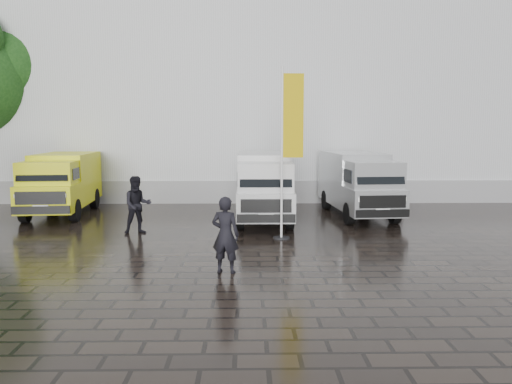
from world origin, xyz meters
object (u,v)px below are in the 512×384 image
at_px(person_front, 225,235).
at_px(person_tent, 137,205).
at_px(van_white, 263,187).
at_px(wheelie_bin, 395,194).
at_px(van_silver, 358,185).
at_px(van_yellow, 62,185).
at_px(flagpole, 288,144).

distance_m(person_front, person_tent, 5.29).
relative_size(van_white, wheelie_bin, 5.75).
bearing_deg(wheelie_bin, van_silver, -134.65).
relative_size(van_silver, person_front, 3.10).
xyz_separation_m(van_silver, person_front, (-4.68, -7.53, -0.30)).
xyz_separation_m(van_silver, person_tent, (-7.63, -3.15, -0.28)).
height_order(van_silver, wheelie_bin, van_silver).
distance_m(van_yellow, wheelie_bin, 13.74).
bearing_deg(person_tent, van_silver, 2.65).
bearing_deg(flagpole, van_white, 101.33).
bearing_deg(wheelie_bin, flagpole, -132.94).
bearing_deg(van_white, person_tent, -150.18).
relative_size(van_yellow, flagpole, 0.99).
xyz_separation_m(flagpole, wheelie_bin, (5.22, 6.66, -2.36)).
height_order(van_white, van_silver, van_white).
height_order(wheelie_bin, person_tent, person_tent).
bearing_deg(van_silver, person_front, -126.26).
xyz_separation_m(van_yellow, van_white, (7.69, -1.28, 0.04)).
bearing_deg(van_white, van_yellow, 170.65).
height_order(van_yellow, van_silver, van_silver).
bearing_deg(van_yellow, person_front, -54.91).
distance_m(flagpole, person_tent, 5.11).
bearing_deg(person_tent, van_white, 9.96).
height_order(wheelie_bin, person_front, person_front).
xyz_separation_m(wheelie_bin, person_front, (-6.93, -10.23, 0.40)).
relative_size(van_white, person_tent, 3.04).
bearing_deg(person_front, person_tent, -40.25).
bearing_deg(flagpole, van_silver, 53.14).
xyz_separation_m(van_yellow, flagpole, (8.32, -4.41, 1.68)).
bearing_deg(person_tent, person_front, -75.76).
bearing_deg(wheelie_bin, van_yellow, -175.39).
relative_size(van_white, flagpole, 1.09).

